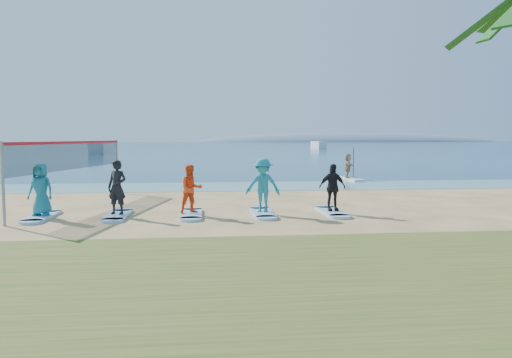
{
  "coord_description": "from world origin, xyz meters",
  "views": [
    {
      "loc": [
        -1.14,
        -15.99,
        2.61
      ],
      "look_at": [
        0.8,
        2.0,
        1.1
      ],
      "focal_mm": 35.0,
      "sensor_mm": 36.0,
      "label": 1
    }
  ],
  "objects": [
    {
      "name": "ground",
      "position": [
        0.0,
        0.0,
        0.0
      ],
      "size": [
        600.0,
        600.0,
        0.0
      ],
      "primitive_type": "plane",
      "color": "tan",
      "rests_on": "ground"
    },
    {
      "name": "boat_offshore_a",
      "position": [
        -18.7,
        69.16,
        0.0
      ],
      "size": [
        3.39,
        7.58,
        1.99
      ],
      "primitive_type": "cube",
      "rotation": [
        0.0,
        0.0,
        0.17
      ],
      "color": "silver",
      "rests_on": "ground"
    },
    {
      "name": "student_3",
      "position": [
        0.89,
        0.69,
        1.0
      ],
      "size": [
        1.32,
        1.0,
        1.82
      ],
      "primitive_type": "imported",
      "rotation": [
        0.0,
        0.0,
        -0.31
      ],
      "color": "teal",
      "rests_on": "surfboard_3"
    },
    {
      "name": "surfboard_1",
      "position": [
        -3.93,
        0.69,
        0.04
      ],
      "size": [
        0.7,
        2.2,
        0.09
      ],
      "primitive_type": "cube",
      "color": "#90BFE0",
      "rests_on": "ground"
    },
    {
      "name": "surfboard_2",
      "position": [
        -1.52,
        0.69,
        0.04
      ],
      "size": [
        0.7,
        2.2,
        0.09
      ],
      "primitive_type": "cube",
      "color": "#90BFE0",
      "rests_on": "ground"
    },
    {
      "name": "boat_offshore_b",
      "position": [
        26.69,
        101.87,
        0.0
      ],
      "size": [
        2.84,
        5.6,
        1.7
      ],
      "primitive_type": "cube",
      "rotation": [
        0.0,
        0.0,
        0.16
      ],
      "color": "silver",
      "rests_on": "ground"
    },
    {
      "name": "surfboard_0",
      "position": [
        -6.34,
        0.69,
        0.04
      ],
      "size": [
        0.7,
        2.2,
        0.09
      ],
      "primitive_type": "cube",
      "color": "#90BFE0",
      "rests_on": "ground"
    },
    {
      "name": "surfboard_4",
      "position": [
        3.3,
        0.69,
        0.04
      ],
      "size": [
        0.7,
        2.2,
        0.09
      ],
      "primitive_type": "cube",
      "color": "#90BFE0",
      "rests_on": "ground"
    },
    {
      "name": "volleyball_net",
      "position": [
        -6.05,
        3.67,
        1.9
      ],
      "size": [
        1.9,
        8.91,
        2.5
      ],
      "rotation": [
        0.0,
        0.0,
        -0.2
      ],
      "color": "gray",
      "rests_on": "ground"
    },
    {
      "name": "paddleboarder",
      "position": [
        7.81,
        13.99,
        0.87
      ],
      "size": [
        0.64,
        1.44,
        1.5
      ],
      "primitive_type": "imported",
      "rotation": [
        0.0,
        0.0,
        1.42
      ],
      "color": "tan",
      "rests_on": "paddleboard"
    },
    {
      "name": "student_2",
      "position": [
        -1.52,
        0.69,
        0.9
      ],
      "size": [
        0.94,
        0.84,
        1.62
      ],
      "primitive_type": "imported",
      "rotation": [
        0.0,
        0.0,
        0.34
      ],
      "color": "#EC4718",
      "rests_on": "surfboard_2"
    },
    {
      "name": "ocean",
      "position": [
        0.0,
        160.0,
        0.01
      ],
      "size": [
        600.0,
        600.0,
        0.0
      ],
      "primitive_type": "plane",
      "color": "navy",
      "rests_on": "ground"
    },
    {
      "name": "surfboard_3",
      "position": [
        0.89,
        0.69,
        0.04
      ],
      "size": [
        0.7,
        2.2,
        0.09
      ],
      "primitive_type": "cube",
      "color": "#90BFE0",
      "rests_on": "ground"
    },
    {
      "name": "student_4",
      "position": [
        3.3,
        0.69,
        0.9
      ],
      "size": [
        0.98,
        0.49,
        1.62
      ],
      "primitive_type": "imported",
      "rotation": [
        0.0,
        0.0,
        0.1
      ],
      "color": "black",
      "rests_on": "surfboard_4"
    },
    {
      "name": "shallow_water",
      "position": [
        0.0,
        10.5,
        0.01
      ],
      "size": [
        600.0,
        600.0,
        0.0
      ],
      "primitive_type": "plane",
      "color": "teal",
      "rests_on": "ground"
    },
    {
      "name": "island_ridge",
      "position": [
        95.0,
        300.0,
        0.0
      ],
      "size": [
        220.0,
        56.0,
        18.0
      ],
      "primitive_type": "ellipsoid",
      "color": "slate",
      "rests_on": "ground"
    },
    {
      "name": "student_0",
      "position": [
        -6.34,
        0.69,
        0.94
      ],
      "size": [
        0.94,
        0.73,
        1.7
      ],
      "primitive_type": "imported",
      "rotation": [
        0.0,
        0.0,
        -0.25
      ],
      "color": "#1A6D82",
      "rests_on": "surfboard_0"
    },
    {
      "name": "paddleboard",
      "position": [
        7.81,
        13.99,
        0.06
      ],
      "size": [
        1.3,
        3.08,
        0.12
      ],
      "primitive_type": "cube",
      "rotation": [
        0.0,
        0.0,
        0.21
      ],
      "color": "silver",
      "rests_on": "ground"
    },
    {
      "name": "student_1",
      "position": [
        -3.93,
        0.69,
        0.98
      ],
      "size": [
        0.77,
        0.64,
        1.79
      ],
      "primitive_type": "imported",
      "rotation": [
        0.0,
        0.0,
        -0.39
      ],
      "color": "black",
      "rests_on": "surfboard_1"
    }
  ]
}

